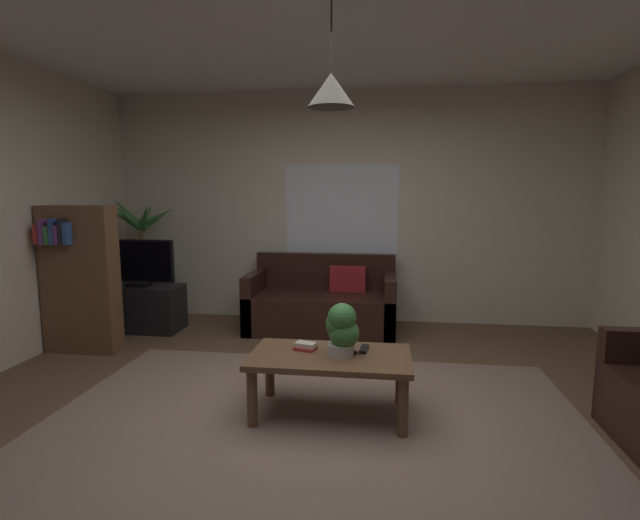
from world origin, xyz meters
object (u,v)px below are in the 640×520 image
Objects in this scene: remote_on_table_1 at (348,350)px; potted_palm_corner at (142,262)px; remote_on_table_0 at (364,349)px; bookshelf_corner at (79,278)px; tv at (137,262)px; pendant_lamp at (331,90)px; book_on_table_0 at (305,348)px; book_on_table_1 at (306,345)px; tv_stand at (141,308)px; potted_plant_on_table at (342,328)px; coffee_table at (330,364)px; couch_under_window at (322,305)px.

potted_palm_corner is (-2.62, 2.09, 0.26)m from remote_on_table_1.
bookshelf_corner is (-2.73, 0.88, 0.28)m from remote_on_table_0.
tv is (-2.43, 1.65, 0.33)m from remote_on_table_1.
remote_on_table_0 is 1.73m from pendant_lamp.
book_on_table_0 is 0.41m from remote_on_table_0.
book_on_table_1 is at bearing -25.33° from book_on_table_0.
book_on_table_1 is at bearing -38.08° from tv_stand.
book_on_table_1 is 0.30m from remote_on_table_1.
tv_stand is at bearing 152.88° from remote_on_table_0.
pendant_lamp is at bearing 173.56° from remote_on_table_1.
book_on_table_0 is 0.16× the size of tv_stand.
potted_palm_corner is (-2.32, 2.09, 0.24)m from book_on_table_1.
tv_stand is 0.91m from bookshelf_corner.
potted_palm_corner is (-2.58, 2.17, 0.09)m from potted_plant_on_table.
tv is (-2.40, 1.73, 0.15)m from potted_plant_on_table.
book_on_table_0 is at bearing 157.97° from coffee_table.
potted_plant_on_table is at bearing -21.05° from bookshelf_corner.
remote_on_table_1 is 0.44× the size of potted_plant_on_table.
potted_palm_corner is (-2.19, 0.13, 0.43)m from couch_under_window.
remote_on_table_0 reaches higher than coffee_table.
book_on_table_1 is 0.09× the size of potted_palm_corner.
coffee_table is 7.45× the size of book_on_table_0.
tv is 3.21m from pendant_lamp.
tv is at bearing -171.38° from couch_under_window.
pendant_lamp is at bearing -36.67° from tv.
potted_palm_corner is at bearing 138.03° from book_on_table_1.
remote_on_table_0 is 2.88m from bookshelf_corner.
pendant_lamp reaches higher than potted_plant_on_table.
potted_plant_on_table is at bearing -39.96° from potted_palm_corner.
book_on_table_1 is at bearing 140.92° from remote_on_table_1.
bookshelf_corner is at bearing 158.40° from book_on_table_1.
couch_under_window is 2.00m from remote_on_table_0.
bookshelf_corner is at bearing -103.81° from tv_stand.
tv reaches higher than remote_on_table_1.
remote_on_table_1 is (0.29, -0.00, -0.03)m from book_on_table_1.
potted_palm_corner is 1.07× the size of bookshelf_corner.
potted_plant_on_table is at bearing -154.17° from remote_on_table_1.
book_on_table_0 is 2.51m from bookshelf_corner.
coffee_table is at bearing -148.04° from remote_on_table_0.
tv_stand reaches higher than book_on_table_1.
tv is at bearing 144.22° from potted_plant_on_table.
coffee_table is 3.02× the size of potted_plant_on_table.
book_on_table_0 is 0.10× the size of potted_palm_corner.
pendant_lamp is (0.18, -0.07, 1.69)m from book_on_table_1.
book_on_table_0 and remote_on_table_1 have the same top height.
remote_on_table_1 is 0.11× the size of bookshelf_corner.
couch_under_window is 1.97m from book_on_table_1.
book_on_table_1 is at bearing -86.00° from couch_under_window.
bookshelf_corner is (-2.50, 0.99, 0.36)m from coffee_table.
remote_on_table_0 is at bearing 5.22° from book_on_table_1.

